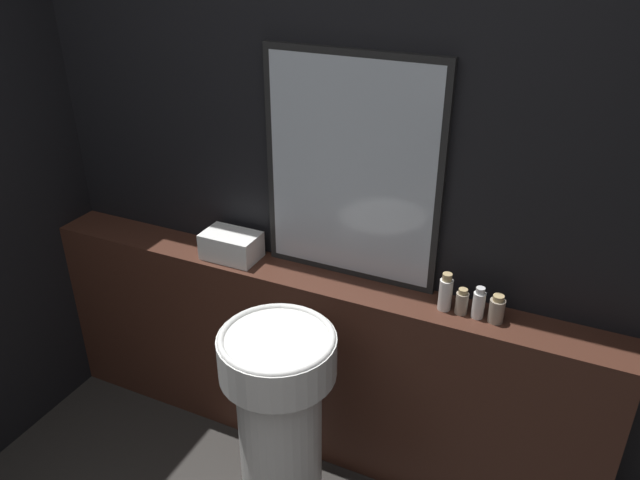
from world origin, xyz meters
The scene contains 9 objects.
wall_back centered at (0.00, 1.72, 1.25)m, with size 8.00×0.06×2.50m.
vanity_counter centered at (0.00, 1.58, 0.44)m, with size 2.48×0.21×0.88m.
pedestal_sink centered at (0.10, 1.13, 0.51)m, with size 0.41×0.41×0.92m.
mirror centered at (0.14, 1.67, 1.32)m, with size 0.70×0.03×0.89m.
towel_stack centered at (-0.36, 1.58, 0.94)m, with size 0.24×0.15×0.11m.
shampoo_bottle centered at (0.56, 1.58, 0.95)m, with size 0.05×0.05×0.15m.
conditioner_bottle centered at (0.62, 1.58, 0.93)m, with size 0.05×0.05×0.10m.
lotion_bottle centered at (0.68, 1.58, 0.94)m, with size 0.04×0.04×0.12m.
body_wash_bottle centered at (0.74, 1.58, 0.93)m, with size 0.06×0.06×0.11m.
Camera 1 is at (0.95, -0.35, 2.18)m, focal length 35.00 mm.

